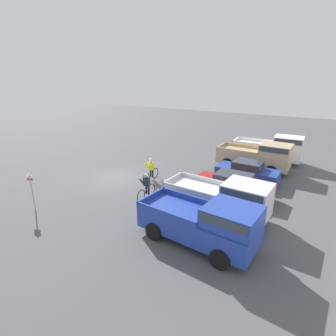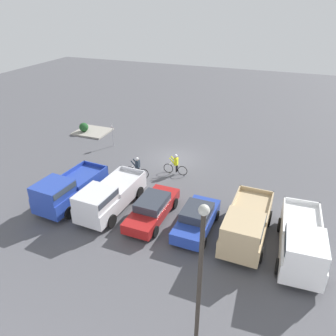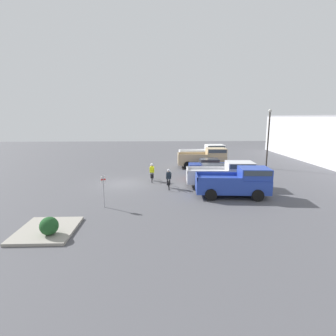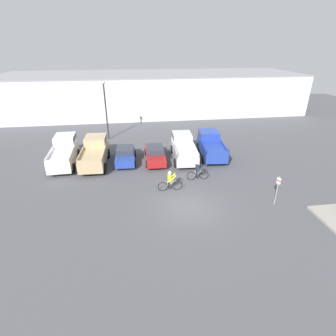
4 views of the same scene
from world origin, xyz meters
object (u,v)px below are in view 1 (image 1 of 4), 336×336
at_px(pickup_truck_3, 206,222).
at_px(cyclist_1, 151,169).
at_px(sedan_1, 233,184).
at_px(pickup_truck_2, 224,197).
at_px(pickup_truck_1, 259,156).
at_px(fire_lane_sign, 32,188).
at_px(cyclist_0, 146,186).
at_px(pickup_truck_0, 272,148).
at_px(sedan_0, 247,171).

relative_size(pickup_truck_3, cyclist_1, 2.82).
distance_m(sedan_1, pickup_truck_2, 2.88).
xyz_separation_m(sedan_1, pickup_truck_2, (2.83, 0.38, 0.38)).
bearing_deg(pickup_truck_1, fire_lane_sign, -34.15).
bearing_deg(fire_lane_sign, cyclist_1, 157.33).
bearing_deg(sedan_1, cyclist_0, -54.70).
distance_m(cyclist_0, fire_lane_sign, 6.29).
distance_m(pickup_truck_0, pickup_truck_1, 2.87).
relative_size(cyclist_1, fire_lane_sign, 0.88).
height_order(sedan_0, pickup_truck_2, pickup_truck_2).
relative_size(pickup_truck_1, fire_lane_sign, 2.53).
distance_m(pickup_truck_1, sedan_1, 5.61).
relative_size(cyclist_0, fire_lane_sign, 0.85).
bearing_deg(pickup_truck_2, fire_lane_sign, -62.36).
bearing_deg(sedan_0, pickup_truck_0, 174.22).
height_order(cyclist_0, cyclist_1, cyclist_1).
xyz_separation_m(sedan_1, cyclist_1, (0.58, -5.79, 0.10)).
bearing_deg(pickup_truck_1, sedan_0, -2.31).
bearing_deg(pickup_truck_2, sedan_1, -172.26).
xyz_separation_m(sedan_0, pickup_truck_3, (8.43, 0.48, 0.41)).
relative_size(pickup_truck_1, cyclist_1, 2.89).
distance_m(pickup_truck_0, cyclist_0, 12.58).
relative_size(pickup_truck_0, pickup_truck_2, 1.01).
xyz_separation_m(sedan_1, fire_lane_sign, (7.60, -8.73, 0.60)).
xyz_separation_m(pickup_truck_2, cyclist_0, (0.27, -4.75, -0.32)).
height_order(pickup_truck_1, fire_lane_sign, pickup_truck_1).
height_order(pickup_truck_2, fire_lane_sign, fire_lane_sign).
height_order(pickup_truck_2, cyclist_0, pickup_truck_2).
relative_size(pickup_truck_2, cyclist_0, 3.03).
distance_m(pickup_truck_3, fire_lane_sign, 9.52).
height_order(pickup_truck_1, cyclist_1, pickup_truck_1).
bearing_deg(cyclist_1, sedan_0, 119.80).
distance_m(sedan_0, pickup_truck_3, 8.46).
relative_size(sedan_1, fire_lane_sign, 2.22).
xyz_separation_m(cyclist_1, fire_lane_sign, (7.02, -2.93, 0.50)).
relative_size(pickup_truck_1, sedan_0, 1.29).
bearing_deg(sedan_1, cyclist_1, -84.30).
height_order(pickup_truck_0, pickup_truck_3, pickup_truck_0).
distance_m(sedan_0, pickup_truck_2, 5.65).
relative_size(pickup_truck_3, fire_lane_sign, 2.47).
height_order(pickup_truck_0, cyclist_1, pickup_truck_0).
xyz_separation_m(cyclist_0, cyclist_1, (-2.52, -1.42, 0.04)).
distance_m(pickup_truck_0, sedan_1, 8.46).
xyz_separation_m(sedan_0, cyclist_1, (3.38, -5.90, 0.10)).
bearing_deg(pickup_truck_1, cyclist_1, -44.28).
relative_size(pickup_truck_0, sedan_0, 1.32).
height_order(pickup_truck_1, sedan_0, pickup_truck_1).
distance_m(sedan_0, cyclist_0, 7.40).
bearing_deg(pickup_truck_0, sedan_0, -5.78).
relative_size(sedan_0, sedan_1, 0.88).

